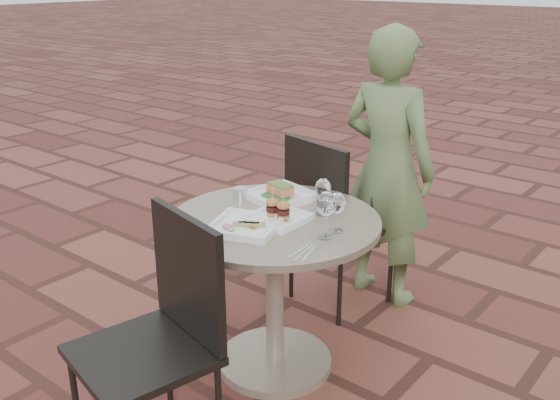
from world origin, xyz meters
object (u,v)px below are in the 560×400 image
Objects in this scene: diner at (388,168)px; chair_near at (164,322)px; chair_far at (330,211)px; plate_salmon at (280,194)px; plate_tuna at (245,225)px; cafe_table at (275,271)px; plate_sliders at (278,215)px.

chair_near is at bearing 92.85° from diner.
chair_far and chair_near have the same top height.
plate_salmon is (-0.16, 0.85, 0.20)m from chair_near.
chair_near is at bearing -84.35° from plate_tuna.
chair_far is at bearing 102.02° from cafe_table.
chair_far is at bearing 104.24° from plate_sliders.
diner is (0.03, 0.90, 0.25)m from cafe_table.
plate_sliders reaches higher than plate_salmon.
plate_tuna is at bearing -72.65° from plate_salmon.
chair_near reaches higher than plate_sliders.
diner is 1.06m from plate_tuna.
plate_sliders reaches higher than cafe_table.
chair_near reaches higher than cafe_table.
plate_sliders is at bearing 72.80° from plate_tuna.
plate_tuna is at bearing -107.20° from plate_sliders.
chair_far is 1.27m from chair_near.
plate_tuna is at bearing 108.56° from chair_near.
chair_near is 0.53m from plate_tuna.
plate_salmon is at bearing 101.50° from chair_far.
chair_far is 0.38m from diner.
cafe_table is 0.61× the size of diner.
plate_tuna is (-0.05, -1.06, 0.01)m from diner.
diner is 4.41× the size of plate_tuna.
chair_far reaches higher than plate_salmon.
plate_salmon is at bearing 107.35° from plate_tuna.
plate_sliders is at bearing 116.41° from chair_far.
diner reaches higher than chair_far.
plate_salmon is 1.38× the size of plate_sliders.
chair_near is 1.56m from diner.
chair_far is 0.80m from plate_tuna.
chair_near is 2.99× the size of plate_salmon.
plate_salmon is at bearing 113.68° from chair_near.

